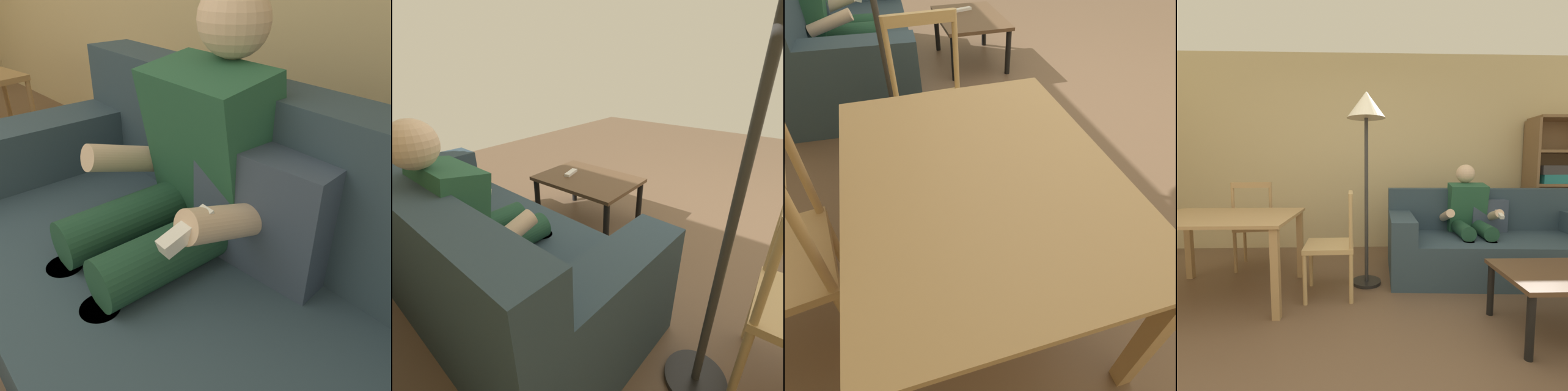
% 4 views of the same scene
% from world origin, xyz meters
% --- Properties ---
extents(couch, '(2.23, 1.09, 0.89)m').
position_xyz_m(couch, '(1.32, 1.69, 0.32)').
color(couch, '#2D4251').
rests_on(couch, ground_plane).
extents(person_lounging, '(0.61, 0.86, 1.17)m').
position_xyz_m(person_lounging, '(1.11, 1.75, 0.60)').
color(person_lounging, '#23563D').
rests_on(person_lounging, ground_plane).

